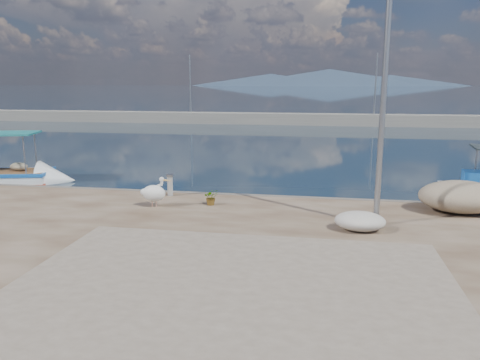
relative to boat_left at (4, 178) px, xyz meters
name	(u,v)px	position (x,y,z in m)	size (l,w,h in m)	color
ground	(215,257)	(11.63, -7.41, -0.21)	(1400.00, 1400.00, 0.00)	#162635
quay_patch	(230,292)	(12.63, -10.41, 0.29)	(9.00, 7.00, 0.01)	gray
breakwater	(298,119)	(11.63, 32.59, 0.39)	(120.00, 2.20, 7.50)	gray
mountains	(325,78)	(16.03, 642.59, 9.30)	(370.00, 280.00, 22.00)	#28384C
boat_left	(4,178)	(0.00, 0.00, 0.00)	(5.89, 3.16, 2.70)	white
pelican	(154,193)	(8.96, -4.58, 0.77)	(1.05, 0.54, 1.01)	tan
lamp_post	(383,109)	(15.91, -5.39, 3.59)	(0.44, 0.96, 7.00)	gray
bollard_near	(170,184)	(8.97, -3.00, 0.72)	(0.26, 0.26, 0.79)	gray
potted_plant	(211,197)	(10.73, -4.01, 0.56)	(0.48, 0.42, 0.53)	#33722D
net_pile_c	(461,197)	(18.66, -3.53, 0.79)	(2.55, 1.82, 1.00)	tan
net_pile_d	(360,221)	(15.42, -5.96, 0.55)	(1.40, 1.05, 0.52)	beige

